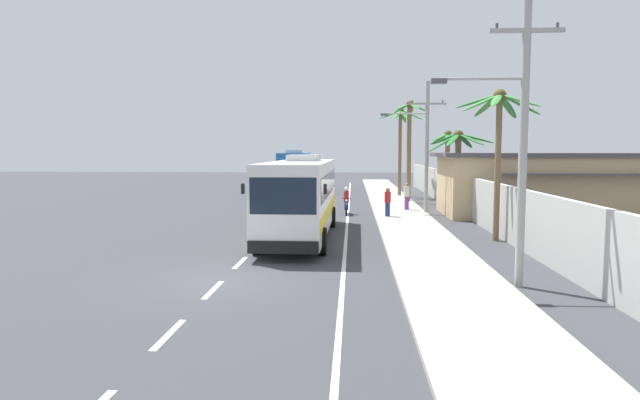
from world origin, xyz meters
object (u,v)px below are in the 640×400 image
at_px(coach_bus_foreground, 301,195).
at_px(palm_fourth, 498,125).
at_px(palm_farthest, 409,134).
at_px(coach_bus_far_lane, 295,170).
at_px(utility_pole_nearest, 520,130).
at_px(pedestrian_near_kerb, 388,201).
at_px(palm_third, 400,132).
at_px(roadside_building, 580,184).
at_px(motorcycle_beside_bus, 346,203).
at_px(pedestrian_midwalk, 407,196).
at_px(palm_nearest, 447,152).
at_px(utility_pole_mid, 425,143).
at_px(palm_second, 458,156).

height_order(coach_bus_foreground, palm_fourth, palm_fourth).
bearing_deg(palm_farthest, coach_bus_far_lane, 129.76).
height_order(utility_pole_nearest, palm_fourth, utility_pole_nearest).
distance_m(coach_bus_far_lane, pedestrian_near_kerb, 22.95).
height_order(coach_bus_foreground, palm_farthest, palm_farthest).
distance_m(palm_third, roadside_building, 16.41).
bearing_deg(motorcycle_beside_bus, pedestrian_near_kerb, -40.38).
xyz_separation_m(coach_bus_far_lane, pedestrian_midwalk, (9.01, -17.98, -1.01)).
height_order(pedestrian_near_kerb, palm_nearest, palm_nearest).
relative_size(coach_bus_foreground, palm_nearest, 2.19).
bearing_deg(palm_third, utility_pole_mid, -87.93).
relative_size(pedestrian_near_kerb, pedestrian_midwalk, 0.97).
relative_size(utility_pole_mid, roadside_building, 0.47).
xyz_separation_m(coach_bus_foreground, roadside_building, (15.84, 9.23, -0.03)).
distance_m(utility_pole_nearest, palm_nearest, 25.27).
xyz_separation_m(pedestrian_near_kerb, utility_pole_nearest, (2.68, -15.64, 3.49)).
xyz_separation_m(coach_bus_foreground, pedestrian_near_kerb, (4.31, 7.08, -0.92)).
relative_size(pedestrian_midwalk, palm_fourth, 0.26).
relative_size(pedestrian_near_kerb, palm_fourth, 0.25).
xyz_separation_m(coach_bus_far_lane, palm_fourth, (11.74, -29.13, 2.93)).
distance_m(utility_pole_mid, palm_fourth, 10.04).
bearing_deg(palm_fourth, palm_farthest, 96.57).
height_order(coach_bus_far_lane, palm_third, palm_third).
bearing_deg(pedestrian_near_kerb, palm_second, 16.76).
height_order(utility_pole_mid, palm_farthest, utility_pole_mid).
distance_m(pedestrian_near_kerb, palm_farthest, 10.95).
distance_m(motorcycle_beside_bus, utility_pole_mid, 5.98).
height_order(pedestrian_midwalk, palm_second, palm_second).
bearing_deg(palm_third, motorcycle_beside_bus, -108.26).
relative_size(pedestrian_midwalk, palm_second, 0.33).
bearing_deg(palm_third, palm_second, -81.39).
distance_m(coach_bus_far_lane, utility_pole_mid, 21.80).
xyz_separation_m(motorcycle_beside_bus, palm_farthest, (4.54, 7.92, 4.39)).
height_order(coach_bus_far_lane, utility_pole_nearest, utility_pole_nearest).
relative_size(motorcycle_beside_bus, pedestrian_near_kerb, 1.19).
bearing_deg(coach_bus_far_lane, pedestrian_near_kerb, -70.71).
bearing_deg(palm_third, roadside_building, -53.05).
xyz_separation_m(pedestrian_midwalk, roadside_building, (10.09, -1.51, 0.86)).
bearing_deg(palm_third, palm_nearest, -60.94).
bearing_deg(motorcycle_beside_bus, palm_nearest, 45.75).
distance_m(coach_bus_foreground, palm_fourth, 9.02).
height_order(palm_fourth, palm_farthest, palm_farthest).
bearing_deg(utility_pole_mid, coach_bus_foreground, -125.19).
bearing_deg(roadside_building, palm_nearest, 131.91).
relative_size(pedestrian_near_kerb, palm_nearest, 0.31).
bearing_deg(coach_bus_far_lane, motorcycle_beside_bus, -75.16).
height_order(motorcycle_beside_bus, palm_fourth, palm_fourth).
height_order(palm_nearest, palm_farthest, palm_farthest).
bearing_deg(pedestrian_midwalk, pedestrian_near_kerb, 40.05).
bearing_deg(palm_farthest, motorcycle_beside_bus, -119.81).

